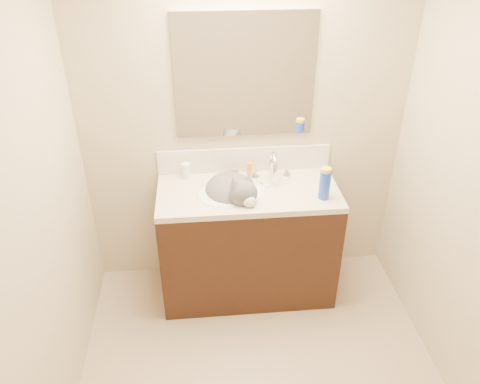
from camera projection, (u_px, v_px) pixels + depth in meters
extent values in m
cube|color=#B9AB8A|center=(244.00, 119.00, 3.11)|extent=(2.20, 0.04, 2.50)
cube|color=#B9AB8A|center=(15.00, 244.00, 1.96)|extent=(0.04, 2.50, 2.50)
cube|color=black|center=(248.00, 244.00, 3.32)|extent=(1.20, 0.55, 0.82)
cube|color=beige|center=(248.00, 193.00, 3.09)|extent=(1.20, 0.55, 0.04)
ellipsoid|color=white|center=(231.00, 202.00, 3.08)|extent=(0.45, 0.36, 0.14)
cylinder|color=silver|center=(271.00, 169.00, 3.22)|extent=(0.04, 0.04, 0.11)
torus|color=silver|center=(273.00, 166.00, 3.14)|extent=(0.03, 0.20, 0.20)
cylinder|color=silver|center=(275.00, 176.00, 3.08)|extent=(0.03, 0.03, 0.06)
cone|color=silver|center=(256.00, 172.00, 3.22)|extent=(0.06, 0.06, 0.06)
cone|color=silver|center=(287.00, 171.00, 3.24)|extent=(0.06, 0.06, 0.06)
ellipsoid|color=#504D50|center=(230.00, 193.00, 3.11)|extent=(0.47, 0.49, 0.25)
ellipsoid|color=#504D50|center=(243.00, 193.00, 2.93)|extent=(0.23, 0.22, 0.17)
ellipsoid|color=#504D50|center=(237.00, 192.00, 3.01)|extent=(0.17, 0.17, 0.16)
cone|color=#504D50|center=(234.00, 183.00, 2.89)|extent=(0.11, 0.11, 0.11)
cone|color=#504D50|center=(249.00, 178.00, 2.93)|extent=(0.10, 0.11, 0.11)
ellipsoid|color=silver|center=(249.00, 202.00, 2.89)|extent=(0.10, 0.09, 0.07)
ellipsoid|color=silver|center=(240.00, 201.00, 3.01)|extent=(0.15, 0.13, 0.15)
sphere|color=#F0A39B|center=(252.00, 204.00, 2.87)|extent=(0.02, 0.02, 0.02)
cylinder|color=#504D50|center=(251.00, 197.00, 3.21)|extent=(0.21, 0.23, 0.05)
cube|color=silver|center=(244.00, 160.00, 3.26)|extent=(1.20, 0.02, 0.18)
cube|color=white|center=(245.00, 77.00, 2.95)|extent=(0.90, 0.02, 0.80)
cylinder|color=white|center=(186.00, 171.00, 3.19)|extent=(0.07, 0.07, 0.11)
cylinder|color=orange|center=(186.00, 172.00, 3.20)|extent=(0.07, 0.07, 0.04)
cylinder|color=#B7B7BC|center=(235.00, 173.00, 3.22)|extent=(0.06, 0.06, 0.06)
cylinder|color=orange|center=(250.00, 169.00, 3.24)|extent=(0.05, 0.05, 0.09)
cube|color=white|center=(262.00, 183.00, 3.15)|extent=(0.08, 0.13, 0.01)
cube|color=#71C0F0|center=(262.00, 183.00, 3.15)|extent=(0.03, 0.04, 0.02)
cylinder|color=blue|center=(325.00, 185.00, 2.95)|extent=(0.08, 0.08, 0.19)
cylinder|color=yellow|center=(326.00, 171.00, 2.90)|extent=(0.07, 0.07, 0.04)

